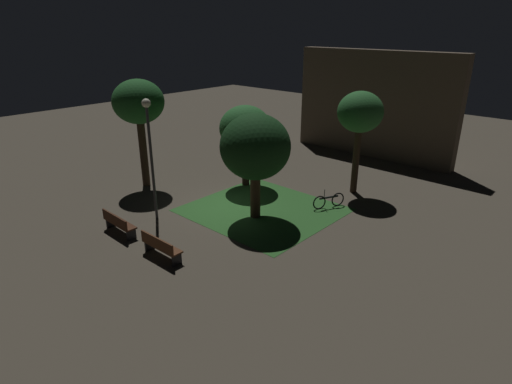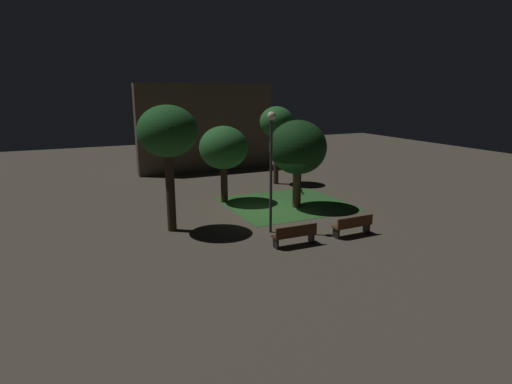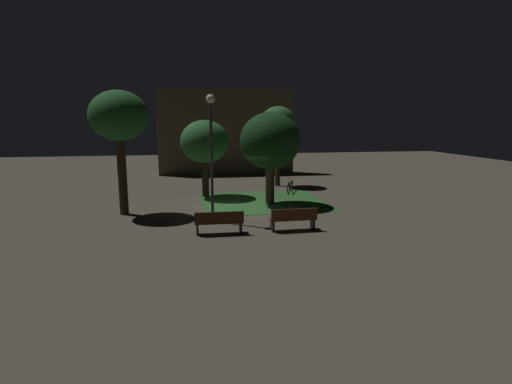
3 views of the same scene
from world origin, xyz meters
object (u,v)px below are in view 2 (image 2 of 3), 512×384
Objects in this scene: tree_right_canopy at (168,133)px; tree_tall_center at (298,148)px; bench_lawn_edge at (353,225)px; bicycle at (298,186)px; bench_front_left at (295,234)px; tree_left_canopy at (224,148)px; lamp_post_plaza_east at (271,153)px; tree_lawn_side at (277,123)px.

tree_tall_center is at bearing 7.93° from tree_right_canopy.
tree_right_canopy reaches higher than bench_lawn_edge.
bicycle is (1.83, 2.98, -2.79)m from tree_tall_center.
bench_lawn_edge is at bearing -0.00° from bench_front_left.
tree_right_canopy is at bearing -136.97° from tree_left_canopy.
tree_left_canopy is (-0.11, 7.51, 2.49)m from bench_front_left.
lamp_post_plaza_east is (-3.06, -3.01, 0.32)m from tree_tall_center.
bench_front_left is 9.23m from bicycle.
tree_right_canopy reaches higher than tree_lawn_side.
bench_lawn_edge is 0.43× the size of tree_left_canopy.
tree_lawn_side is 3.33× the size of bicycle.
bicycle is (4.89, 0.38, -2.63)m from tree_left_canopy.
tree_left_canopy is 5.57m from bicycle.
tree_tall_center is 3.02× the size of bicycle.
lamp_post_plaza_east is at bearing -135.49° from tree_tall_center.
lamp_post_plaza_east is at bearing 93.38° from bench_front_left.
bench_lawn_edge is 0.35× the size of lamp_post_plaza_east.
bicycle reaches higher than bench_front_left.
bench_front_left is 0.43× the size of tree_left_canopy.
bench_lawn_edge is 4.59m from lamp_post_plaza_east.
tree_right_canopy reaches higher than bicycle.
bench_front_left is 1.00× the size of bench_lawn_edge.
bench_front_left is at bearing -89.16° from tree_left_canopy.
bicycle is (4.78, 7.89, -0.14)m from bench_front_left.
tree_lawn_side is (1.79, 10.41, 3.47)m from bench_lawn_edge.
bicycle reaches higher than bench_lawn_edge.
tree_right_canopy is at bearing -172.07° from tree_tall_center.
bench_lawn_edge is at bearing -30.33° from tree_right_canopy.
bicycle is at bearing -86.11° from tree_lawn_side.
tree_left_canopy reaches higher than bench_lawn_edge.
tree_lawn_side reaches higher than tree_left_canopy.
lamp_post_plaza_east is 8.34m from bicycle.
tree_left_canopy reaches higher than bench_front_left.
tree_right_canopy is 10.71m from tree_lawn_side.
tree_left_canopy is at bearing -148.41° from tree_lawn_side.
tree_left_canopy is at bearing -175.52° from bicycle.
bench_lawn_edge is 0.36× the size of tree_lawn_side.
tree_right_canopy reaches higher than tree_tall_center.
tree_left_canopy is at bearing 90.84° from bench_front_left.
tree_right_canopy is (-6.75, 3.95, 3.78)m from bench_lawn_edge.
tree_tall_center is at bearing -40.35° from tree_left_canopy.
bench_lawn_edge is 0.33× the size of tree_right_canopy.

